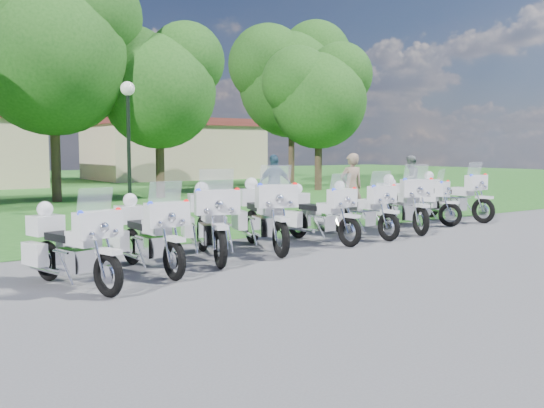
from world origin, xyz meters
TOP-DOWN VIEW (x-y plane):
  - ground at (0.00, 0.00)m, footprint 100.00×100.00m
  - grass_lawn at (0.00, 27.00)m, footprint 100.00×48.00m
  - motorcycle_0 at (-4.89, 0.32)m, footprint 1.09×2.19m
  - motorcycle_1 at (-3.46, 0.83)m, footprint 0.76×2.28m
  - motorcycle_2 at (-2.05, 1.29)m, footprint 1.33×2.43m
  - motorcycle_3 at (-0.65, 1.57)m, footprint 1.29×2.52m
  - motorcycle_4 at (0.91, 1.71)m, footprint 0.84×2.27m
  - motorcycle_5 at (2.24, 1.83)m, footprint 0.76×2.30m
  - motorcycle_6 at (3.83, 2.00)m, footprint 1.38×2.38m
  - motorcycle_7 at (5.03, 2.60)m, footprint 1.29×2.09m
  - motorcycle_8 at (6.68, 2.76)m, footprint 0.92×2.50m
  - lamp_post at (-0.34, 9.54)m, footprint 0.44×0.44m
  - tree_1 at (-1.05, 15.40)m, footprint 6.81×5.81m
  - tree_2 at (3.01, 14.76)m, footprint 5.48×4.67m
  - tree_3 at (11.49, 14.80)m, footprint 5.49×4.68m
  - tree_4 at (14.07, 20.54)m, footprint 7.26×6.20m
  - building_east at (11.00, 30.00)m, footprint 11.44×7.28m
  - bystander_a at (4.03, 4.08)m, footprint 0.77×0.59m
  - bystander_b at (9.94, 7.30)m, footprint 1.06×0.96m
  - bystander_c at (3.05, 6.43)m, footprint 1.16×0.65m

SIDE VIEW (x-z plane):
  - ground at x=0.00m, z-range 0.00..0.00m
  - grass_lawn at x=0.00m, z-range 0.00..0.01m
  - motorcycle_7 at x=5.03m, z-range -0.12..1.38m
  - motorcycle_0 at x=-4.89m, z-range -0.12..1.38m
  - motorcycle_4 at x=0.91m, z-range -0.12..1.40m
  - motorcycle_1 at x=-3.46m, z-range -0.13..1.41m
  - motorcycle_5 at x=2.24m, z-range -0.13..1.42m
  - motorcycle_8 at x=6.68m, z-range -0.14..1.54m
  - motorcycle_6 at x=3.83m, z-range -0.14..1.54m
  - motorcycle_2 at x=-2.05m, z-range -0.14..1.55m
  - motorcycle_3 at x=-0.65m, z-range -0.14..1.59m
  - bystander_b at x=9.94m, z-range 0.00..1.79m
  - bystander_c at x=3.05m, z-range 0.00..1.86m
  - bystander_a at x=4.03m, z-range 0.00..1.91m
  - building_east at x=11.00m, z-range 0.02..4.12m
  - lamp_post at x=-0.34m, z-range 1.05..5.18m
  - tree_2 at x=3.01m, z-range 1.18..8.48m
  - tree_3 at x=11.49m, z-range 1.18..8.50m
  - tree_1 at x=-1.05m, z-range 1.47..10.55m
  - tree_4 at x=14.07m, z-range 1.57..11.25m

